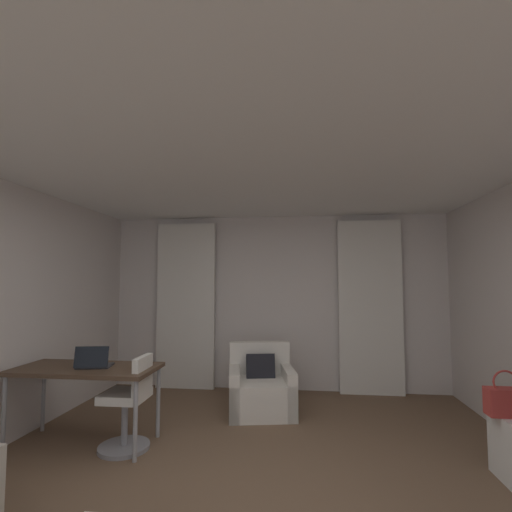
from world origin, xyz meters
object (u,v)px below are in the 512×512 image
object	(u,v)px
laptop	(94,363)
handbag_primary	(506,401)
armchair	(261,389)
desk_chair	(129,407)
desk	(86,373)

from	to	relation	value
laptop	handbag_primary	size ratio (longest dim) A/B	0.99
armchair	handbag_primary	world-z (taller)	handbag_primary
desk_chair	laptop	xyz separation A→B (m)	(-0.39, 0.03, 0.41)
desk_chair	armchair	bearing A→B (deg)	45.43
armchair	handbag_primary	size ratio (longest dim) A/B	2.46
desk_chair	handbag_primary	size ratio (longest dim) A/B	2.39
desk	handbag_primary	bearing A→B (deg)	-3.35
desk	armchair	bearing A→B (deg)	34.70
desk	laptop	size ratio (longest dim) A/B	3.83
handbag_primary	laptop	bearing A→B (deg)	176.85
desk	laptop	distance (m)	0.14
armchair	laptop	size ratio (longest dim) A/B	2.50
desk_chair	laptop	world-z (taller)	laptop
desk_chair	handbag_primary	distance (m)	3.32
armchair	desk_chair	bearing A→B (deg)	-134.57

